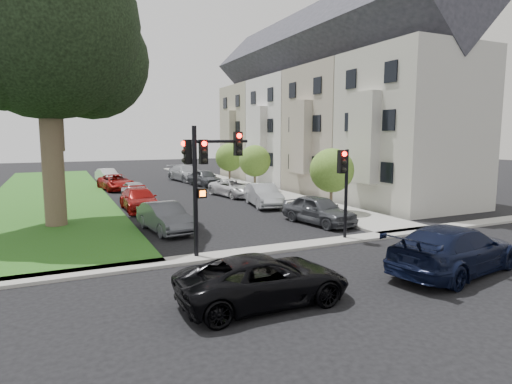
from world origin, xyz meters
name	(u,v)px	position (x,y,z in m)	size (l,w,h in m)	color
ground	(313,262)	(0.00, 0.00, 0.00)	(140.00, 140.00, 0.00)	black
grass_strip	(50,194)	(-9.00, 24.00, 0.06)	(8.00, 44.00, 0.12)	#296023
sidewalk_right	(236,184)	(6.75, 24.00, 0.06)	(3.50, 44.00, 0.12)	#9A978C
sidewalk_cross	(287,247)	(0.00, 2.00, 0.06)	(60.00, 1.00, 0.12)	#9A978C
house_a	(412,99)	(12.45, 8.00, 6.93)	(7.70, 7.55, 15.97)	#A6A5A4
house_b	(342,106)	(12.45, 15.50, 6.93)	(7.70, 7.55, 15.97)	#B6B0A2
house_c	(294,111)	(12.45, 23.00, 6.93)	(7.70, 7.55, 15.97)	#C1B0A7
house_d	(260,115)	(12.45, 30.50, 6.93)	(7.70, 7.55, 15.97)	#A39B8C
eucalyptus	(43,25)	(-8.64, 10.61, 9.86)	(10.19, 9.25, 14.44)	brown
small_tree_a	(332,170)	(6.20, 7.77, 2.60)	(2.60, 2.60, 3.90)	brown
small_tree_b	(255,161)	(6.20, 18.50, 2.58)	(2.58, 2.58, 3.88)	brown
small_tree_c	(229,157)	(6.20, 24.11, 2.61)	(2.61, 2.61, 3.92)	brown
traffic_signal_main	(205,168)	(-3.41, 2.23, 3.44)	(2.43, 0.63, 4.99)	black
traffic_signal_secondary	(344,177)	(2.93, 2.19, 2.81)	(0.51, 0.41, 4.04)	black
car_cross_near	(264,280)	(-3.39, -2.77, 0.68)	(2.25, 4.89, 1.36)	black
car_cross_far	(455,249)	(3.62, -3.12, 0.82)	(2.30, 5.65, 1.64)	black
car_parked_0	(319,210)	(3.94, 5.66, 0.76)	(1.78, 4.43, 1.51)	#3F4247
car_parked_1	(263,195)	(3.81, 12.01, 0.74)	(1.58, 4.52, 1.49)	#999BA0
car_parked_2	(234,188)	(3.77, 17.06, 0.66)	(2.19, 4.75, 1.32)	silver
car_parked_3	(205,178)	(3.88, 24.47, 0.77)	(1.83, 4.55, 1.55)	#3F4247
car_parked_4	(186,173)	(3.51, 29.45, 0.80)	(2.24, 5.51, 1.60)	#999BA0
car_parked_5	(165,217)	(-3.81, 7.27, 0.71)	(1.49, 4.29, 1.41)	#3F4247
car_parked_6	(139,200)	(-3.87, 13.80, 0.69)	(1.93, 4.75, 1.38)	maroon
car_parked_7	(135,191)	(-3.42, 18.16, 0.69)	(1.62, 4.02, 1.37)	#999BA0
car_parked_8	(116,182)	(-3.90, 24.84, 0.67)	(2.24, 4.85, 1.35)	maroon
car_parked_9	(108,176)	(-3.88, 31.63, 0.67)	(1.43, 4.09, 1.35)	silver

